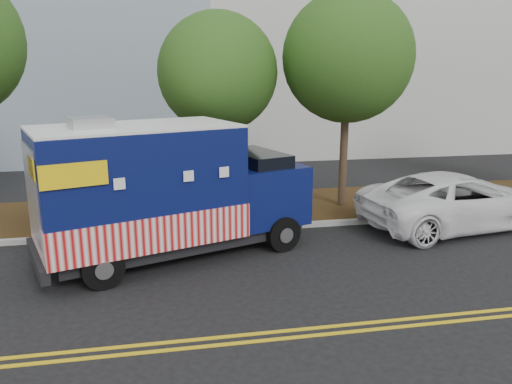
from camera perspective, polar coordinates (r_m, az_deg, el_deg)
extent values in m
plane|color=black|center=(13.25, -8.09, -6.73)|extent=(120.00, 120.00, 0.00)
cube|color=#9E9E99|center=(14.54, -8.37, -4.53)|extent=(120.00, 0.18, 0.15)
cube|color=#32200E|center=(16.55, -8.70, -2.25)|extent=(120.00, 4.00, 0.15)
cube|color=gold|center=(9.22, -6.66, -16.40)|extent=(120.00, 0.10, 0.01)
cube|color=gold|center=(9.00, -6.53, -17.19)|extent=(120.00, 0.10, 0.01)
cylinder|color=#38281C|center=(16.47, -4.22, 3.93)|extent=(0.26, 0.26, 3.58)
sphere|color=#285317|center=(16.22, -4.39, 13.49)|extent=(3.78, 3.78, 3.78)
cylinder|color=#38281C|center=(16.78, 9.98, 4.59)|extent=(0.26, 0.26, 3.96)
sphere|color=#285317|center=(16.57, 10.44, 14.93)|extent=(4.14, 4.14, 4.14)
cube|color=#473828|center=(14.44, -13.19, -0.23)|extent=(0.06, 0.06, 2.40)
cube|color=black|center=(12.96, -8.76, -5.05)|extent=(6.52, 4.01, 0.31)
cube|color=#0A124A|center=(12.25, -13.34, 1.01)|extent=(5.21, 3.92, 2.65)
cube|color=#B50B0E|center=(12.49, -13.10, -3.18)|extent=(5.27, 3.99, 0.83)
cube|color=white|center=(12.03, -13.70, 7.27)|extent=(5.21, 3.92, 0.07)
cube|color=#B7B7BA|center=(11.78, -18.41, 7.52)|extent=(1.12, 1.12, 0.24)
cube|color=#0A124A|center=(13.66, 0.17, 0.11)|extent=(2.65, 2.89, 1.54)
cube|color=black|center=(13.48, -0.03, 3.13)|extent=(1.75, 2.39, 0.72)
cube|color=black|center=(14.31, 3.69, -1.43)|extent=(0.81, 2.11, 0.33)
cube|color=black|center=(12.25, -23.68, -7.10)|extent=(1.00, 2.41, 0.31)
cube|color=#B7B7BA|center=(11.82, -24.25, -0.05)|extent=(0.69, 1.89, 2.09)
cube|color=#B7B7BA|center=(13.56, -13.63, 2.47)|extent=(1.89, 0.69, 1.21)
cube|color=yellow|center=(10.51, -20.08, 1.81)|extent=(1.26, 0.46, 0.50)
cube|color=yellow|center=(13.07, -22.15, 3.86)|extent=(1.26, 0.46, 0.50)
cylinder|color=black|center=(13.05, 3.07, -4.77)|extent=(0.98, 0.60, 0.93)
cylinder|color=black|center=(14.90, -1.63, -2.36)|extent=(0.98, 0.60, 0.93)
cylinder|color=black|center=(11.37, -17.15, -8.30)|extent=(0.98, 0.60, 0.93)
cylinder|color=black|center=(13.45, -19.34, -4.99)|extent=(0.98, 0.60, 0.93)
imported|color=white|center=(16.02, 21.98, -0.90)|extent=(6.26, 3.58, 1.64)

